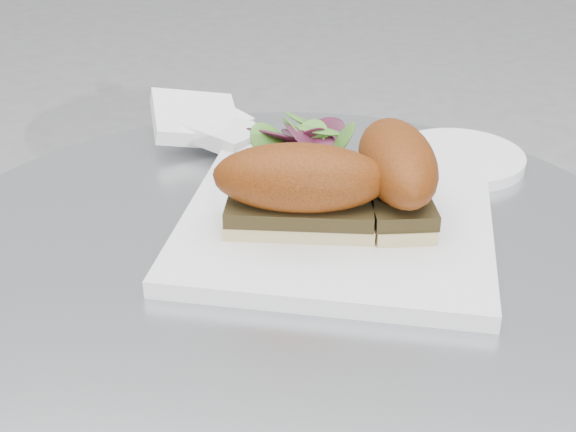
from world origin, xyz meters
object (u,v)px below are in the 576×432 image
object	(u,v)px
plate	(337,221)
sandwich_left	(300,187)
saucer	(458,158)
sandwich_right	(397,170)

from	to	relation	value
plate	sandwich_left	bearing A→B (deg)	-133.23
plate	sandwich_left	world-z (taller)	sandwich_left
sandwich_left	saucer	size ratio (longest dim) A/B	1.09
saucer	sandwich_right	bearing A→B (deg)	-114.69
sandwich_left	plate	bearing A→B (deg)	43.39
plate	saucer	distance (m)	0.20
plate	saucer	xyz separation A→B (m)	(0.12, 0.16, -0.00)
sandwich_right	sandwich_left	bearing A→B (deg)	-73.50
sandwich_right	saucer	xyz separation A→B (m)	(0.07, 0.15, -0.05)
sandwich_left	sandwich_right	xyz separation A→B (m)	(0.08, 0.04, 0.00)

